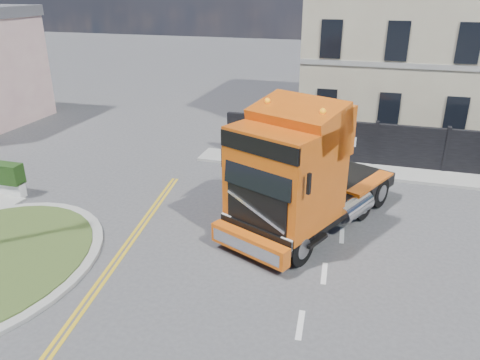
% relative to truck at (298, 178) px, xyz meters
% --- Properties ---
extents(ground, '(120.00, 120.00, 0.00)m').
position_rel_truck_xyz_m(ground, '(-1.70, -1.82, -1.97)').
color(ground, '#424244').
rests_on(ground, ground).
extents(hoarding_fence, '(18.80, 0.25, 2.00)m').
position_rel_truck_xyz_m(hoarding_fence, '(4.85, 7.18, -0.97)').
color(hoarding_fence, black).
rests_on(hoarding_fence, ground).
extents(georgian_building, '(12.30, 10.30, 12.80)m').
position_rel_truck_xyz_m(georgian_building, '(4.30, 14.68, 3.80)').
color(georgian_building, '#C1BA99').
rests_on(georgian_building, ground).
extents(pavement_far, '(20.00, 1.60, 0.12)m').
position_rel_truck_xyz_m(pavement_far, '(4.30, 6.28, -1.91)').
color(pavement_far, gray).
rests_on(pavement_far, ground).
extents(truck, '(5.49, 7.80, 4.40)m').
position_rel_truck_xyz_m(truck, '(0.00, 0.00, 0.00)').
color(truck, black).
rests_on(truck, ground).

